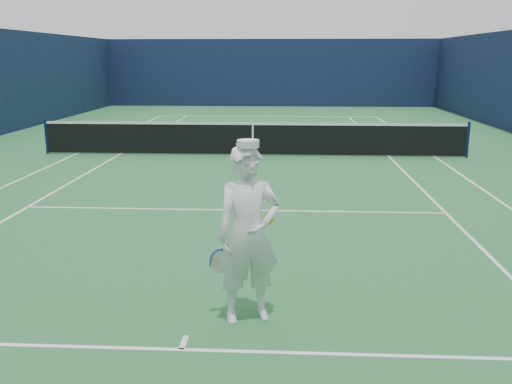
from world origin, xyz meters
The scene contains 5 objects.
ground centered at (0.00, 0.00, 0.00)m, with size 80.00×80.00×0.00m, color #266535.
court_markings centered at (0.00, 0.00, 0.00)m, with size 11.03×23.83×0.01m.
windscreen_fence centered at (0.00, 0.00, 2.00)m, with size 20.12×36.12×4.00m.
tennis_net centered at (0.00, 0.00, 0.55)m, with size 12.88×0.09×1.07m.
tennis_player centered at (0.64, -11.11, 1.01)m, with size 0.91×0.68×2.06m.
Camera 1 is at (1.06, -17.13, 2.92)m, focal length 40.00 mm.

